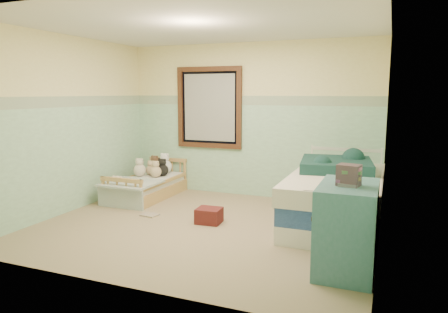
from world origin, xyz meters
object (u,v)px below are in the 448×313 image
at_px(twin_bed_frame, 335,215).
at_px(toddler_bed_frame, 147,191).
at_px(dresser, 347,228).
at_px(plush_floor_cream, 118,193).
at_px(red_pillow, 209,216).
at_px(plush_floor_tan, 132,192).
at_px(floor_book, 150,215).

bearing_deg(twin_bed_frame, toddler_bed_frame, 174.40).
relative_size(toddler_bed_frame, dresser, 1.72).
bearing_deg(toddler_bed_frame, plush_floor_cream, -121.40).
bearing_deg(red_pillow, plush_floor_tan, 157.19).
relative_size(plush_floor_cream, dresser, 0.33).
distance_m(toddler_bed_frame, dresser, 3.78).
bearing_deg(plush_floor_tan, plush_floor_cream, -110.48).
xyz_separation_m(plush_floor_cream, twin_bed_frame, (3.32, 0.14, -0.03)).
relative_size(toddler_bed_frame, twin_bed_frame, 0.68).
bearing_deg(twin_bed_frame, floor_book, -166.10).
bearing_deg(dresser, red_pillow, 154.74).
height_order(plush_floor_cream, plush_floor_tan, plush_floor_cream).
relative_size(twin_bed_frame, dresser, 2.55).
relative_size(plush_floor_cream, plush_floor_tan, 1.27).
distance_m(plush_floor_cream, red_pillow, 1.83).
bearing_deg(toddler_bed_frame, floor_book, -56.36).
distance_m(plush_floor_tan, twin_bed_frame, 3.23).
height_order(toddler_bed_frame, twin_bed_frame, twin_bed_frame).
bearing_deg(floor_book, dresser, -9.52).
relative_size(red_pillow, floor_book, 1.38).
bearing_deg(red_pillow, twin_bed_frame, 21.07).
relative_size(dresser, red_pillow, 2.68).
xyz_separation_m(toddler_bed_frame, floor_book, (0.60, -0.91, -0.08)).
height_order(toddler_bed_frame, plush_floor_tan, plush_floor_tan).
bearing_deg(red_pillow, floor_book, -179.35).
xyz_separation_m(twin_bed_frame, red_pillow, (-1.55, -0.60, -0.01)).
height_order(plush_floor_cream, red_pillow, plush_floor_cream).
xyz_separation_m(plush_floor_cream, red_pillow, (1.77, -0.46, -0.04)).
distance_m(dresser, red_pillow, 2.04).
bearing_deg(red_pillow, toddler_bed_frame, 149.27).
relative_size(toddler_bed_frame, red_pillow, 4.61).
bearing_deg(plush_floor_tan, toddler_bed_frame, 47.19).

